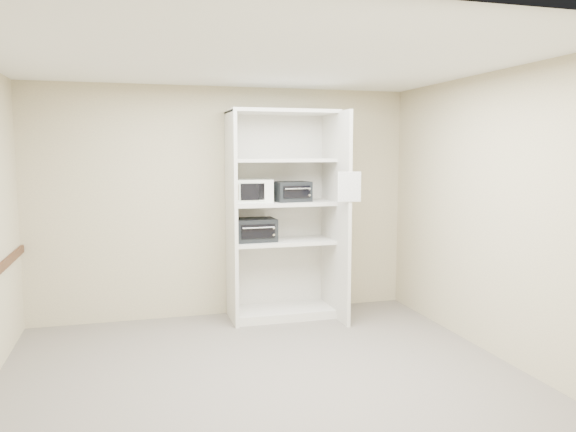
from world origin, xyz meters
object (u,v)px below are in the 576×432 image
object	(u,v)px
shelving_unit	(286,222)
toaster_oven_upper	(292,191)
toaster_oven_lower	(254,230)
microwave	(252,191)

from	to	relation	value
shelving_unit	toaster_oven_upper	distance (m)	0.36
shelving_unit	toaster_oven_lower	distance (m)	0.39
toaster_oven_upper	shelving_unit	bearing A→B (deg)	163.99
microwave	toaster_oven_upper	distance (m)	0.46
microwave	toaster_oven_lower	world-z (taller)	microwave
microwave	toaster_oven_upper	bearing A→B (deg)	-3.82
toaster_oven_lower	microwave	bearing A→B (deg)	114.02
shelving_unit	microwave	xyz separation A→B (m)	(-0.39, 0.03, 0.37)
shelving_unit	toaster_oven_lower	world-z (taller)	shelving_unit
toaster_oven_upper	microwave	bearing A→B (deg)	167.78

